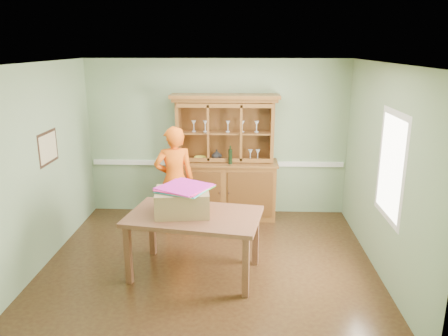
{
  "coord_description": "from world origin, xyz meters",
  "views": [
    {
      "loc": [
        0.43,
        -5.44,
        2.91
      ],
      "look_at": [
        0.19,
        0.4,
        1.26
      ],
      "focal_mm": 35.0,
      "sensor_mm": 36.0,
      "label": 1
    }
  ],
  "objects_px": {
    "person": "(175,180)",
    "cardboard_box": "(182,202)",
    "china_hutch": "(225,175)",
    "dining_table": "(194,222)"
  },
  "relations": [
    {
      "from": "dining_table",
      "to": "cardboard_box",
      "type": "relative_size",
      "value": 2.69
    },
    {
      "from": "cardboard_box",
      "to": "person",
      "type": "distance_m",
      "value": 1.36
    },
    {
      "from": "person",
      "to": "cardboard_box",
      "type": "bearing_deg",
      "value": 87.35
    },
    {
      "from": "china_hutch",
      "to": "dining_table",
      "type": "distance_m",
      "value": 2.06
    },
    {
      "from": "china_hutch",
      "to": "cardboard_box",
      "type": "height_order",
      "value": "china_hutch"
    },
    {
      "from": "china_hutch",
      "to": "dining_table",
      "type": "relative_size",
      "value": 1.18
    },
    {
      "from": "cardboard_box",
      "to": "person",
      "type": "height_order",
      "value": "person"
    },
    {
      "from": "dining_table",
      "to": "cardboard_box",
      "type": "distance_m",
      "value": 0.3
    },
    {
      "from": "cardboard_box",
      "to": "person",
      "type": "bearing_deg",
      "value": 103.02
    },
    {
      "from": "china_hutch",
      "to": "cardboard_box",
      "type": "distance_m",
      "value": 2.07
    }
  ]
}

